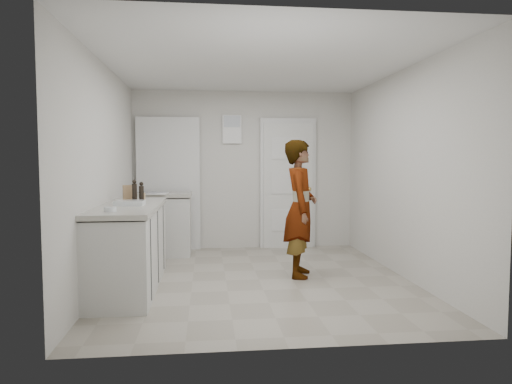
{
  "coord_description": "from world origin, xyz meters",
  "views": [
    {
      "loc": [
        -0.61,
        -5.28,
        1.41
      ],
      "look_at": [
        0.01,
        0.4,
        1.01
      ],
      "focal_mm": 32.0,
      "sensor_mm": 36.0,
      "label": 1
    }
  ],
  "objects": [
    {
      "name": "spice_jar",
      "position": [
        -1.38,
        0.37,
        0.97
      ],
      "size": [
        0.06,
        0.06,
        0.09
      ],
      "primitive_type": "cylinder",
      "color": "tan",
      "rests_on": "main_counter"
    },
    {
      "name": "egg_bowl",
      "position": [
        -1.52,
        -0.86,
        0.95
      ],
      "size": [
        0.12,
        0.12,
        0.04
      ],
      "color": "silver",
      "rests_on": "main_counter"
    },
    {
      "name": "person",
      "position": [
        0.52,
        0.12,
        0.83
      ],
      "size": [
        0.52,
        0.68,
        1.65
      ],
      "primitive_type": "imported",
      "rotation": [
        0.0,
        0.0,
        1.35
      ],
      "color": "silver",
      "rests_on": "ground"
    },
    {
      "name": "baking_dish",
      "position": [
        -1.43,
        -0.27,
        0.95
      ],
      "size": [
        0.31,
        0.23,
        0.05
      ],
      "rotation": [
        0.0,
        0.0,
        -0.04
      ],
      "color": "silver",
      "rests_on": "main_counter"
    },
    {
      "name": "ground",
      "position": [
        0.0,
        0.0,
        0.0
      ],
      "size": [
        4.0,
        4.0,
        0.0
      ],
      "primitive_type": "plane",
      "color": "gray",
      "rests_on": "ground"
    },
    {
      "name": "oil_cruet_b",
      "position": [
        -1.45,
        0.2,
        1.05
      ],
      "size": [
        0.06,
        0.06,
        0.26
      ],
      "color": "black",
      "rests_on": "main_counter"
    },
    {
      "name": "main_counter",
      "position": [
        -1.45,
        -0.2,
        0.43
      ],
      "size": [
        0.64,
        1.96,
        0.93
      ],
      "color": "silver",
      "rests_on": "ground"
    },
    {
      "name": "cake_mix_box",
      "position": [
        -1.55,
        0.33,
        1.02
      ],
      "size": [
        0.13,
        0.09,
        0.19
      ],
      "primitive_type": "cube",
      "rotation": [
        0.0,
        0.0,
        0.39
      ],
      "color": "#95724A",
      "rests_on": "main_counter"
    },
    {
      "name": "side_counter",
      "position": [
        -1.25,
        1.55,
        0.43
      ],
      "size": [
        0.84,
        0.61,
        0.93
      ],
      "color": "silver",
      "rests_on": "ground"
    },
    {
      "name": "oil_cruet_a",
      "position": [
        -1.38,
        0.24,
        1.03
      ],
      "size": [
        0.06,
        0.06,
        0.23
      ],
      "color": "black",
      "rests_on": "main_counter"
    },
    {
      "name": "papers",
      "position": [
        -1.32,
        1.39,
        0.93
      ],
      "size": [
        0.31,
        0.38,
        0.01
      ],
      "primitive_type": "cube",
      "rotation": [
        0.0,
        0.0,
        -0.1
      ],
      "color": "white",
      "rests_on": "side_counter"
    },
    {
      "name": "room_shell",
      "position": [
        -0.17,
        1.95,
        1.02
      ],
      "size": [
        4.0,
        4.0,
        4.0
      ],
      "color": "beige",
      "rests_on": "ground"
    }
  ]
}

